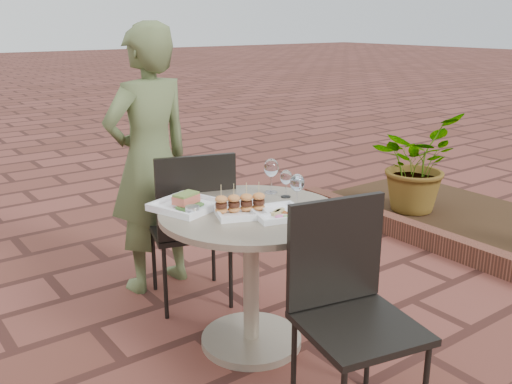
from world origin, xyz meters
TOP-DOWN VIEW (x-y plane):
  - ground at (0.00, 0.00)m, footprint 60.00×60.00m
  - cafe_table at (-0.22, 0.19)m, footprint 0.90×0.90m
  - chair_far at (-0.25, 0.72)m, footprint 0.55×0.55m
  - chair_near at (-0.22, -0.48)m, footprint 0.52×0.52m
  - diner at (-0.30, 1.12)m, footprint 0.64×0.47m
  - plate_salmon at (-0.46, 0.41)m, footprint 0.36×0.36m
  - plate_sliders at (-0.29, 0.18)m, footprint 0.30×0.30m
  - plate_tuna at (-0.16, 0.05)m, footprint 0.29×0.29m
  - wine_glass_right at (-0.00, 0.11)m, footprint 0.07×0.07m
  - wine_glass_mid at (0.04, 0.37)m, footprint 0.08×0.08m
  - wine_glass_far at (0.06, 0.26)m, footprint 0.06×0.06m
  - steel_ramekin at (-0.49, 0.28)m, footprint 0.09×0.09m
  - cutlery_set at (0.07, -0.09)m, footprint 0.14×0.19m
  - planter_curb at (1.60, 0.30)m, footprint 0.12×3.00m
  - mulch_bed at (2.30, 0.30)m, footprint 1.30×3.00m
  - potted_plant_a at (2.07, 1.02)m, footprint 0.90×0.83m

SIDE VIEW (x-z plane):
  - ground at x=0.00m, z-range 0.00..0.00m
  - mulch_bed at x=2.30m, z-range 0.00..0.06m
  - planter_curb at x=1.60m, z-range 0.00..0.15m
  - potted_plant_a at x=2.07m, z-range 0.06..0.88m
  - cafe_table at x=-0.22m, z-range 0.12..0.85m
  - chair_far at x=-0.25m, z-range 0.08..1.01m
  - chair_near at x=-0.22m, z-range 0.08..1.01m
  - cutlery_set at x=0.07m, z-range 0.73..0.73m
  - plate_tuna at x=-0.16m, z-range 0.73..0.76m
  - plate_salmon at x=-0.46m, z-range 0.71..0.79m
  - steel_ramekin at x=-0.49m, z-range 0.73..0.78m
  - plate_sliders at x=-0.29m, z-range 0.69..0.84m
  - diner at x=-0.30m, z-range 0.00..1.62m
  - wine_glass_far at x=0.06m, z-range 0.76..0.91m
  - wine_glass_right at x=0.00m, z-range 0.76..0.93m
  - wine_glass_mid at x=0.04m, z-range 0.77..0.96m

